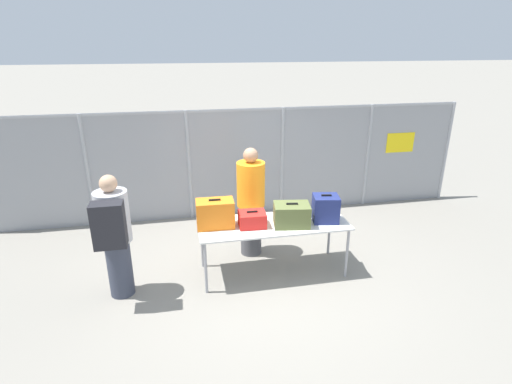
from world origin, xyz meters
name	(u,v)px	position (x,y,z in m)	size (l,w,h in m)	color
ground_plane	(261,273)	(0.00, 0.00, 0.00)	(120.00, 120.00, 0.00)	gray
fence_section	(238,161)	(0.02, 2.23, 1.08)	(8.98, 0.07, 2.07)	#9EA0A5
inspection_table	(273,226)	(0.19, 0.02, 0.74)	(2.12, 0.81, 0.79)	silver
suitcase_orange	(215,214)	(-0.63, 0.08, 0.99)	(0.52, 0.32, 0.41)	orange
suitcase_red	(252,219)	(-0.12, -0.01, 0.89)	(0.38, 0.33, 0.23)	red
suitcase_olive	(292,215)	(0.42, -0.09, 0.95)	(0.54, 0.43, 0.33)	#566033
suitcase_navy	(326,208)	(0.93, -0.04, 0.98)	(0.40, 0.37, 0.40)	navy
traveler_hooded	(114,234)	(-1.93, -0.17, 0.93)	(0.42, 0.65, 1.69)	#383D4C
security_worker_near	(251,201)	(-0.02, 0.65, 0.90)	(0.43, 0.43, 1.74)	#4C4C51
utility_trailer	(300,157)	(2.04, 4.70, 0.38)	(4.00, 1.85, 0.64)	#B2B2B7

